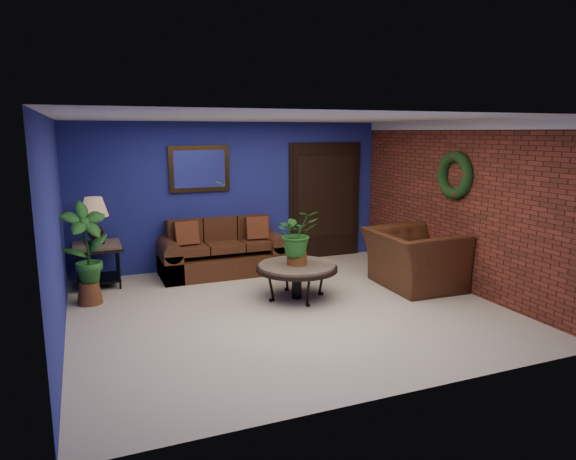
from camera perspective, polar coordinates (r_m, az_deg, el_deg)
name	(u,v)px	position (r m, az deg, el deg)	size (l,w,h in m)	color
floor	(288,309)	(6.96, -0.05, -8.73)	(5.50, 5.50, 0.00)	#BEAE9D
wall_back	(234,195)	(8.99, -6.03, 3.89)	(5.50, 0.04, 2.50)	navy
wall_left	(56,232)	(6.18, -24.42, -0.22)	(0.04, 5.00, 2.50)	navy
wall_right_brick	(458,205)	(8.07, 18.39, 2.60)	(0.04, 5.00, 2.50)	maroon
ceiling	(288,118)	(6.55, -0.05, 12.32)	(5.50, 5.00, 0.02)	white
crown_molding	(462,125)	(7.98, 18.74, 11.00)	(0.03, 5.00, 0.14)	white
wall_mirror	(199,169)	(8.76, -9.82, 6.70)	(1.02, 0.06, 0.77)	#452E11
closet_door	(325,202)	(9.61, 4.13, 3.18)	(1.44, 0.06, 2.18)	black
wreath	(455,175)	(8.02, 18.02, 5.82)	(0.72, 0.72, 0.16)	black
sofa	(222,255)	(8.66, -7.35, -2.78)	(2.05, 0.88, 0.92)	#4C2515
coffee_table	(297,268)	(7.26, 0.99, -4.29)	(1.15, 1.15, 0.49)	#4D4943
end_table	(97,253)	(8.33, -20.43, -2.46)	(0.73, 0.73, 0.66)	#4D4943
table_lamp	(94,215)	(8.22, -20.71, 1.58)	(0.41, 0.41, 0.68)	#452E11
side_chair	(257,241)	(8.83, -3.43, -1.26)	(0.38, 0.38, 0.85)	#592C19
armchair	(413,259)	(8.03, 13.76, -3.13)	(1.34, 1.17, 0.87)	#4C2515
coffee_plant	(297,234)	(7.14, 1.00, -0.49)	(0.59, 0.52, 0.78)	brown
floor_plant	(401,253)	(8.64, 12.46, -2.50)	(0.35, 0.29, 0.74)	brown
tall_plant	(86,250)	(7.46, -21.50, -2.07)	(0.71, 0.58, 1.41)	brown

